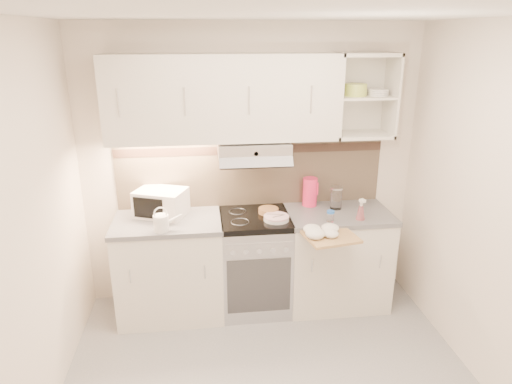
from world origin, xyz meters
TOP-DOWN VIEW (x-y plane):
  - room_shell at (0.00, 0.37)m, footprint 3.04×2.84m
  - base_cabinet_left at (-0.75, 1.10)m, footprint 0.90×0.60m
  - worktop_left at (-0.75, 1.10)m, footprint 0.92×0.62m
  - base_cabinet_right at (0.75, 1.10)m, footprint 0.90×0.60m
  - worktop_right at (0.75, 1.10)m, footprint 0.92×0.62m
  - electric_range at (0.00, 1.10)m, footprint 0.60×0.60m
  - microwave at (-0.80, 1.22)m, footprint 0.49×0.43m
  - watering_can at (-0.77, 0.88)m, footprint 0.24×0.12m
  - plate_stack at (0.17, 0.98)m, footprint 0.22×0.22m
  - bread_loaf at (0.13, 1.15)m, footprint 0.18×0.18m
  - pink_pitcher at (0.53, 1.30)m, footprint 0.14×0.13m
  - glass_jar at (0.75, 1.19)m, footprint 0.11×0.11m
  - spice_jar at (0.62, 0.90)m, footprint 0.07×0.07m
  - spray_bottle at (0.88, 0.91)m, footprint 0.08×0.08m
  - cutting_board at (0.55, 0.67)m, footprint 0.45×0.42m
  - dish_towel at (0.51, 0.69)m, footprint 0.31×0.27m

SIDE VIEW (x-z plane):
  - base_cabinet_left at x=-0.75m, z-range 0.00..0.86m
  - base_cabinet_right at x=0.75m, z-range 0.00..0.86m
  - electric_range at x=0.00m, z-range 0.00..0.90m
  - cutting_board at x=0.55m, z-range 0.86..0.88m
  - worktop_left at x=-0.75m, z-range 0.86..0.90m
  - worktop_right at x=0.75m, z-range 0.86..0.90m
  - dish_towel at x=0.51m, z-range 0.88..0.96m
  - plate_stack at x=0.17m, z-range 0.90..0.94m
  - bread_loaf at x=0.13m, z-range 0.90..0.94m
  - spice_jar at x=0.62m, z-range 0.90..1.00m
  - watering_can at x=-0.77m, z-range 0.87..1.08m
  - spray_bottle at x=0.88m, z-range 0.88..1.08m
  - glass_jar at x=0.75m, z-range 0.90..1.11m
  - microwave at x=-0.80m, z-range 0.90..1.13m
  - pink_pitcher at x=0.53m, z-range 0.90..1.16m
  - room_shell at x=0.00m, z-range 0.37..2.89m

